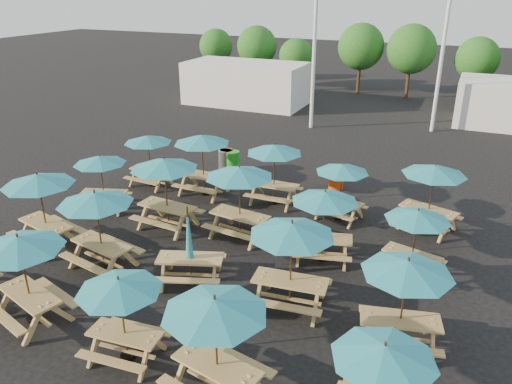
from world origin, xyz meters
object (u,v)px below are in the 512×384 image
at_px(picnic_unit_1, 39,184).
at_px(picnic_unit_13, 292,234).
at_px(picnic_unit_9, 190,252).
at_px(picnic_unit_10, 239,176).
at_px(picnic_unit_17, 407,272).
at_px(waste_bin_3, 336,178).
at_px(waste_bin_2, 225,161).
at_px(picnic_unit_5, 96,203).
at_px(picnic_unit_4, 20,248).
at_px(picnic_unit_6, 164,168).
at_px(picnic_unit_18, 417,219).
at_px(picnic_unit_16, 384,358).
at_px(picnic_unit_8, 119,290).
at_px(waste_bin_1, 233,162).
at_px(picnic_unit_14, 325,201).
at_px(picnic_unit_2, 100,163).
at_px(picnic_unit_19, 434,174).
at_px(picnic_unit_12, 215,312).
at_px(picnic_unit_15, 342,171).
at_px(picnic_unit_11, 274,152).
at_px(waste_bin_0, 227,160).
at_px(picnic_unit_7, 202,143).
at_px(picnic_unit_3, 148,142).

bearing_deg(picnic_unit_1, picnic_unit_13, 13.94).
xyz_separation_m(picnic_unit_9, picnic_unit_10, (0.12, 2.98, 1.19)).
xyz_separation_m(picnic_unit_17, waste_bin_3, (-3.86, 8.72, -1.51)).
relative_size(picnic_unit_13, waste_bin_2, 2.55).
bearing_deg(picnic_unit_5, picnic_unit_4, -77.56).
xyz_separation_m(picnic_unit_6, picnic_unit_18, (8.03, 0.25, -0.40)).
bearing_deg(picnic_unit_16, picnic_unit_8, -175.87).
bearing_deg(picnic_unit_5, waste_bin_1, 101.35).
xyz_separation_m(picnic_unit_14, waste_bin_2, (-6.18, 5.71, -1.46)).
bearing_deg(picnic_unit_18, picnic_unit_9, -138.53).
height_order(picnic_unit_6, picnic_unit_18, picnic_unit_6).
height_order(picnic_unit_2, waste_bin_2, picnic_unit_2).
bearing_deg(picnic_unit_19, picnic_unit_1, -132.53).
bearing_deg(picnic_unit_5, picnic_unit_12, -18.17).
distance_m(picnic_unit_5, picnic_unit_10, 4.42).
relative_size(picnic_unit_9, picnic_unit_13, 0.95).
relative_size(picnic_unit_15, waste_bin_2, 2.27).
bearing_deg(picnic_unit_16, picnic_unit_13, 134.64).
xyz_separation_m(picnic_unit_13, picnic_unit_15, (-0.19, 5.61, -0.31)).
height_order(picnic_unit_10, waste_bin_1, picnic_unit_10).
relative_size(picnic_unit_9, picnic_unit_11, 0.99).
distance_m(picnic_unit_4, waste_bin_1, 11.57).
relative_size(picnic_unit_16, waste_bin_2, 2.22).
height_order(picnic_unit_16, waste_bin_1, picnic_unit_16).
height_order(picnic_unit_17, waste_bin_1, picnic_unit_17).
distance_m(picnic_unit_9, waste_bin_0, 9.04).
height_order(picnic_unit_19, waste_bin_1, picnic_unit_19).
bearing_deg(picnic_unit_5, picnic_unit_11, 76.74).
bearing_deg(waste_bin_1, picnic_unit_12, -65.27).
bearing_deg(picnic_unit_13, picnic_unit_5, 177.87).
bearing_deg(picnic_unit_7, waste_bin_2, 101.32).
bearing_deg(picnic_unit_6, picnic_unit_16, -30.22).
relative_size(picnic_unit_8, picnic_unit_9, 0.90).
bearing_deg(picnic_unit_13, picnic_unit_16, -54.05).
relative_size(picnic_unit_3, waste_bin_3, 2.27).
relative_size(picnic_unit_2, picnic_unit_12, 0.97).
bearing_deg(waste_bin_2, waste_bin_3, -0.72).
distance_m(picnic_unit_1, waste_bin_0, 8.91).
xyz_separation_m(picnic_unit_4, picnic_unit_6, (0.28, 5.69, 0.13)).
bearing_deg(picnic_unit_10, picnic_unit_9, -85.24).
distance_m(picnic_unit_9, picnic_unit_13, 3.17).
height_order(picnic_unit_13, picnic_unit_15, picnic_unit_13).
relative_size(picnic_unit_8, waste_bin_0, 2.19).
xyz_separation_m(picnic_unit_2, picnic_unit_12, (8.01, -6.31, 0.21)).
distance_m(picnic_unit_12, picnic_unit_19, 9.87).
relative_size(picnic_unit_5, picnic_unit_9, 1.08).
bearing_deg(picnic_unit_3, picnic_unit_6, -42.65).
height_order(picnic_unit_1, picnic_unit_11, picnic_unit_1).
bearing_deg(waste_bin_1, picnic_unit_14, -44.55).
relative_size(picnic_unit_14, picnic_unit_19, 0.91).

